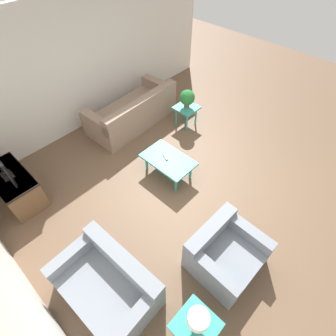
{
  "coord_description": "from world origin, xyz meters",
  "views": [
    {
      "loc": [
        -1.86,
        2.58,
        3.96
      ],
      "look_at": [
        0.24,
        0.33,
        0.55
      ],
      "focal_mm": 28.0,
      "sensor_mm": 36.0,
      "label": 1
    }
  ],
  "objects": [
    {
      "name": "coffee_table",
      "position": [
        0.49,
        0.07,
        0.36
      ],
      "size": [
        0.99,
        0.62,
        0.41
      ],
      "color": "teal",
      "rests_on": "ground_plane"
    },
    {
      "name": "television",
      "position": [
        2.05,
        2.35,
        0.87
      ],
      "size": [
        0.74,
        0.16,
        0.53
      ],
      "color": "black",
      "rests_on": "tv_stand_chest"
    },
    {
      "name": "remote_control",
      "position": [
        0.55,
        0.08,
        0.42
      ],
      "size": [
        0.16,
        0.1,
        0.02
      ],
      "color": "#4C4C51",
      "rests_on": "coffee_table"
    },
    {
      "name": "wall_right",
      "position": [
        3.06,
        0.0,
        1.35
      ],
      "size": [
        0.12,
        7.2,
        2.7
      ],
      "color": "silver",
      "rests_on": "ground_plane"
    },
    {
      "name": "side_table_plant",
      "position": [
        1.25,
        -1.36,
        0.4
      ],
      "size": [
        0.49,
        0.49,
        0.48
      ],
      "color": "teal",
      "rests_on": "ground_plane"
    },
    {
      "name": "ground_plane",
      "position": [
        0.0,
        0.0,
        0.0
      ],
      "size": [
        14.0,
        14.0,
        0.0
      ],
      "primitive_type": "plane",
      "color": "brown"
    },
    {
      "name": "armchair",
      "position": [
        -1.35,
        0.82,
        0.28
      ],
      "size": [
        0.92,
        1.01,
        0.69
      ],
      "rotation": [
        0.0,
        0.0,
        -1.6
      ],
      "color": "slate",
      "rests_on": "ground_plane"
    },
    {
      "name": "tv_stand_chest",
      "position": [
        2.05,
        2.35,
        0.33
      ],
      "size": [
        1.09,
        0.57,
        0.62
      ],
      "color": "brown",
      "rests_on": "ground_plane"
    },
    {
      "name": "loveseat",
      "position": [
        -0.45,
        2.26,
        0.27
      ],
      "size": [
        1.41,
        0.94,
        0.69
      ],
      "rotation": [
        0.0,
        0.0,
        3.18
      ],
      "color": "slate",
      "rests_on": "ground_plane"
    },
    {
      "name": "sofa",
      "position": [
        2.19,
        -0.55,
        0.29
      ],
      "size": [
        1.06,
        2.16,
        0.79
      ],
      "rotation": [
        0.0,
        0.0,
        1.62
      ],
      "color": "gray",
      "rests_on": "ground_plane"
    },
    {
      "name": "side_table_lamp",
      "position": [
        -1.63,
        1.86,
        0.4
      ],
      "size": [
        0.49,
        0.49,
        0.48
      ],
      "color": "teal",
      "rests_on": "ground_plane"
    },
    {
      "name": "potted_plant",
      "position": [
        1.25,
        -1.36,
        0.72
      ],
      "size": [
        0.34,
        0.34,
        0.42
      ],
      "color": "brown",
      "rests_on": "side_table_plant"
    },
    {
      "name": "table_lamp",
      "position": [
        -1.63,
        1.86,
        0.73
      ],
      "size": [
        0.24,
        0.24,
        0.37
      ],
      "color": "#333333",
      "rests_on": "side_table_lamp"
    }
  ]
}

